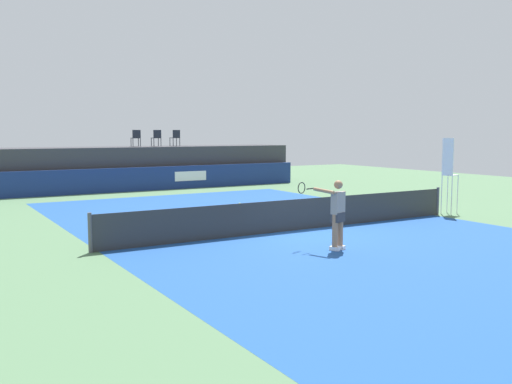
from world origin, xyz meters
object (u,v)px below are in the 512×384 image
spectator_chair_center (175,137)px  net_post_far (438,201)px  spectator_chair_left (157,137)px  tennis_player (337,212)px  spectator_chair_far_left (136,137)px  tennis_ball (240,204)px  umpire_chair (449,170)px  net_post_near (90,233)px

spectator_chair_center → net_post_far: spectator_chair_center is taller
net_post_far → spectator_chair_left: bearing=107.4°
spectator_chair_left → tennis_player: 18.33m
spectator_chair_far_left → tennis_player: (-1.07, -18.21, -1.73)m
tennis_player → spectator_chair_left: bearing=83.1°
spectator_chair_far_left → tennis_player: bearing=-93.4°
spectator_chair_far_left → tennis_ball: 9.60m
spectator_chair_center → umpire_chair: size_ratio=0.32×
spectator_chair_center → tennis_ball: 9.44m
umpire_chair → tennis_ball: (-5.19, 6.24, -1.55)m
spectator_chair_left → tennis_ball: 9.43m
spectator_chair_left → tennis_ball: bearing=-89.4°
spectator_chair_left → tennis_ball: size_ratio=13.06×
spectator_chair_left → net_post_near: spectator_chair_left is taller
spectator_chair_center → net_post_far: size_ratio=0.89×
spectator_chair_center → net_post_far: (3.68, -15.23, -2.19)m
tennis_player → spectator_chair_far_left: bearing=86.6°
spectator_chair_far_left → umpire_chair: size_ratio=0.32×
spectator_chair_center → tennis_player: size_ratio=0.50×
spectator_chair_far_left → tennis_ball: size_ratio=13.06×
umpire_chair → net_post_near: size_ratio=2.76×
spectator_chair_far_left → spectator_chair_left: size_ratio=1.00×
umpire_chair → tennis_player: size_ratio=1.56×
spectator_chair_far_left → net_post_far: spectator_chair_far_left is taller
spectator_chair_center → net_post_near: (-8.72, -15.23, -2.19)m
spectator_chair_left → net_post_far: 16.14m
spectator_chair_far_left → net_post_far: (5.89, -15.37, -2.19)m
spectator_chair_left → tennis_ball: spectator_chair_left is taller
umpire_chair → tennis_ball: 8.26m
spectator_chair_far_left → tennis_ball: spectator_chair_far_left is taller
spectator_chair_left → tennis_player: (-2.19, -18.11, -1.73)m
spectator_chair_left → umpire_chair: 16.21m
spectator_chair_left → net_post_far: bearing=-72.6°
spectator_chair_center → umpire_chair: spectator_chair_center is taller
spectator_chair_left → umpire_chair: (5.28, -15.28, -1.11)m
net_post_far → net_post_near: bearing=180.0°
umpire_chair → tennis_ball: bearing=129.7°
spectator_chair_left → spectator_chair_center: bearing=-2.0°
spectator_chair_far_left → umpire_chair: 16.70m
spectator_chair_far_left → net_post_far: 16.60m
spectator_chair_far_left → spectator_chair_left: same height
spectator_chair_far_left → tennis_player: spectator_chair_far_left is taller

